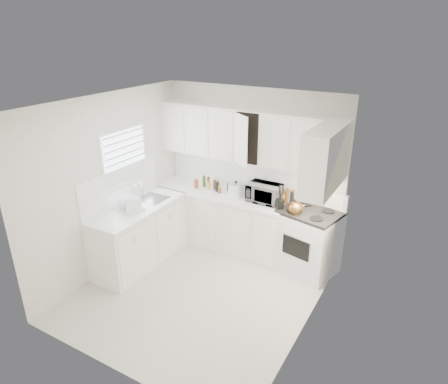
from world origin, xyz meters
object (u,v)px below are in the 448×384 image
Objects in this scene: utensil_crock at (280,197)px; microwave at (264,191)px; dish_rack at (128,203)px; tea_kettle at (295,207)px; stove at (309,233)px; rice_cooker at (236,188)px.

microwave is at bearing 153.65° from utensil_crock.
utensil_crock reaches higher than dish_rack.
tea_kettle is 0.52× the size of microwave.
stove reaches higher than dish_rack.
stove is at bearing 18.18° from tea_kettle.
rice_cooker is at bearing 59.58° from dish_rack.
stove is at bearing 15.86° from utensil_crock.
microwave is at bearing 49.58° from dish_rack.
utensil_crock reaches higher than rice_cooker.
tea_kettle is at bearing -9.02° from utensil_crock.
dish_rack is (-2.33, -1.21, 0.44)m from stove.
microwave reaches higher than rice_cooker.
rice_cooker is (-1.23, 0.03, 0.45)m from stove.
utensil_crock is at bearing -3.40° from rice_cooker.
utensil_crock is at bearing -151.55° from stove.
tea_kettle is at bearing -125.78° from stove.
stove is 1.31m from rice_cooker.
utensil_crock is 1.00× the size of dish_rack.
tea_kettle is at bearing 37.28° from dish_rack.
microwave is 0.36m from utensil_crock.
microwave is (-0.57, 0.20, 0.06)m from tea_kettle.
utensil_crock reaches higher than microwave.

